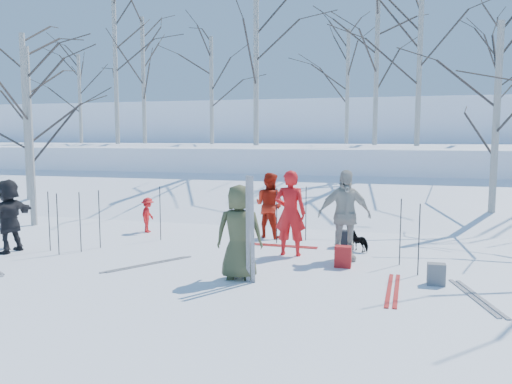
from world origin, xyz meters
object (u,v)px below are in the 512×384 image
(skier_red_seated, at_px, (148,215))
(skier_cream_east, at_px, (344,215))
(backpack_red, at_px, (343,257))
(backpack_grey, at_px, (436,274))
(backpack_dark, at_px, (343,239))
(skier_grey_west, at_px, (9,216))
(skier_olive_center, at_px, (239,232))
(dog, at_px, (360,241))
(skier_redor_behind, at_px, (269,205))
(skier_red_north, at_px, (290,213))

(skier_red_seated, bearing_deg, skier_cream_east, -114.38)
(backpack_red, height_order, backpack_grey, backpack_red)
(skier_red_seated, height_order, backpack_dark, skier_red_seated)
(skier_grey_west, bearing_deg, skier_olive_center, 88.14)
(skier_red_seated, bearing_deg, dog, -104.75)
(skier_olive_center, relative_size, skier_cream_east, 0.91)
(skier_olive_center, relative_size, backpack_grey, 4.51)
(dog, xyz_separation_m, backpack_red, (-0.24, -1.51, -0.01))
(skier_redor_behind, relative_size, skier_red_seated, 1.76)
(skier_olive_center, height_order, backpack_grey, skier_olive_center)
(skier_olive_center, bearing_deg, skier_cream_east, -142.85)
(backpack_grey, distance_m, backpack_dark, 3.14)
(skier_red_seated, distance_m, skier_cream_east, 5.61)
(dog, xyz_separation_m, backpack_dark, (-0.40, 0.27, -0.02))
(dog, bearing_deg, skier_grey_west, -38.87)
(skier_redor_behind, xyz_separation_m, dog, (2.33, -0.96, -0.60))
(skier_red_seated, xyz_separation_m, skier_cream_east, (5.34, -1.65, 0.47))
(backpack_red, relative_size, backpack_dark, 1.05)
(skier_olive_center, xyz_separation_m, skier_red_seated, (-3.65, 3.55, -0.39))
(backpack_red, bearing_deg, backpack_grey, -24.89)
(skier_red_seated, xyz_separation_m, dog, (5.62, -0.75, -0.25))
(dog, bearing_deg, skier_olive_center, 0.16)
(skier_red_north, distance_m, backpack_red, 1.56)
(backpack_dark, bearing_deg, skier_redor_behind, 160.34)
(dog, bearing_deg, skier_cream_east, 17.96)
(skier_redor_behind, distance_m, backpack_dark, 2.14)
(skier_cream_east, distance_m, dog, 1.19)
(backpack_red, bearing_deg, skier_grey_west, -175.01)
(skier_grey_west, xyz_separation_m, dog, (7.51, 2.14, -0.59))
(skier_redor_behind, height_order, backpack_dark, skier_redor_behind)
(skier_olive_center, height_order, dog, skier_olive_center)
(skier_redor_behind, xyz_separation_m, backpack_red, (2.09, -2.47, -0.62))
(skier_olive_center, relative_size, skier_red_seated, 1.83)
(backpack_grey, xyz_separation_m, backpack_dark, (-1.83, 2.55, 0.01))
(skier_red_north, relative_size, backpack_grey, 4.86)
(skier_red_north, bearing_deg, skier_grey_west, 11.15)
(backpack_grey, bearing_deg, skier_red_north, 152.80)
(skier_cream_east, distance_m, backpack_red, 0.95)
(skier_redor_behind, relative_size, backpack_dark, 4.13)
(skier_cream_east, relative_size, dog, 3.58)
(skier_redor_behind, bearing_deg, dog, 176.06)
(skier_red_seated, relative_size, backpack_red, 2.23)
(dog, distance_m, backpack_red, 1.52)
(skier_olive_center, distance_m, skier_red_north, 2.07)
(skier_olive_center, relative_size, dog, 3.26)
(skier_red_seated, xyz_separation_m, backpack_dark, (5.22, -0.47, -0.27))
(skier_olive_center, bearing_deg, skier_redor_behind, -95.76)
(skier_red_seated, bearing_deg, skier_redor_behind, -93.42)
(skier_cream_east, bearing_deg, dog, 55.58)
(skier_redor_behind, relative_size, skier_grey_west, 1.01)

